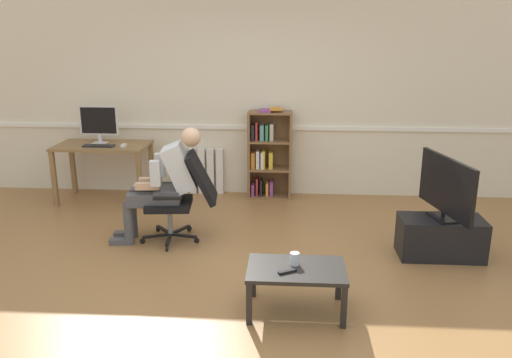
% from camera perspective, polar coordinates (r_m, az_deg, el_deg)
% --- Properties ---
extents(ground_plane, '(18.00, 18.00, 0.00)m').
position_cam_1_polar(ground_plane, '(4.74, -2.55, -10.99)').
color(ground_plane, olive).
extents(back_wall, '(12.00, 0.13, 2.70)m').
position_cam_1_polar(back_wall, '(6.91, -0.24, 9.33)').
color(back_wall, beige).
rests_on(back_wall, ground_plane).
extents(computer_desk, '(1.18, 0.66, 0.76)m').
position_cam_1_polar(computer_desk, '(6.96, -16.68, 2.84)').
color(computer_desk, olive).
rests_on(computer_desk, ground_plane).
extents(imac_monitor, '(0.50, 0.14, 0.49)m').
position_cam_1_polar(imac_monitor, '(6.97, -17.11, 6.10)').
color(imac_monitor, silver).
rests_on(imac_monitor, computer_desk).
extents(keyboard, '(0.39, 0.12, 0.02)m').
position_cam_1_polar(keyboard, '(6.80, -17.10, 3.55)').
color(keyboard, black).
rests_on(keyboard, computer_desk).
extents(computer_mouse, '(0.06, 0.10, 0.03)m').
position_cam_1_polar(computer_mouse, '(6.71, -14.50, 3.64)').
color(computer_mouse, white).
rests_on(computer_mouse, computer_desk).
extents(bookshelf, '(0.58, 0.29, 1.21)m').
position_cam_1_polar(bookshelf, '(6.83, 1.28, 2.74)').
color(bookshelf, brown).
rests_on(bookshelf, ground_plane).
extents(radiator, '(0.72, 0.08, 0.63)m').
position_cam_1_polar(radiator, '(7.10, -6.56, 0.90)').
color(radiator, white).
rests_on(radiator, ground_plane).
extents(office_chair, '(0.83, 0.62, 0.96)m').
position_cam_1_polar(office_chair, '(5.43, -8.04, -1.62)').
color(office_chair, black).
rests_on(office_chair, ground_plane).
extents(person_seated, '(0.99, 0.41, 1.22)m').
position_cam_1_polar(person_seated, '(5.42, -10.09, -0.31)').
color(person_seated, '#4C4C51').
rests_on(person_seated, ground_plane).
extents(tv_stand, '(0.81, 0.41, 0.40)m').
position_cam_1_polar(tv_stand, '(5.41, 19.86, -6.14)').
color(tv_stand, black).
rests_on(tv_stand, ground_plane).
extents(tv_screen, '(0.27, 0.94, 0.61)m').
position_cam_1_polar(tv_screen, '(5.25, 20.41, -0.85)').
color(tv_screen, black).
rests_on(tv_screen, tv_stand).
extents(coffee_table, '(0.77, 0.50, 0.38)m').
position_cam_1_polar(coffee_table, '(4.10, 4.52, -10.44)').
color(coffee_table, black).
rests_on(coffee_table, ground_plane).
extents(drinking_glass, '(0.08, 0.08, 0.10)m').
position_cam_1_polar(drinking_glass, '(4.10, 4.32, -8.85)').
color(drinking_glass, silver).
rests_on(drinking_glass, coffee_table).
extents(spare_remote, '(0.15, 0.10, 0.02)m').
position_cam_1_polar(spare_remote, '(3.99, 3.51, -10.24)').
color(spare_remote, black).
rests_on(spare_remote, coffee_table).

